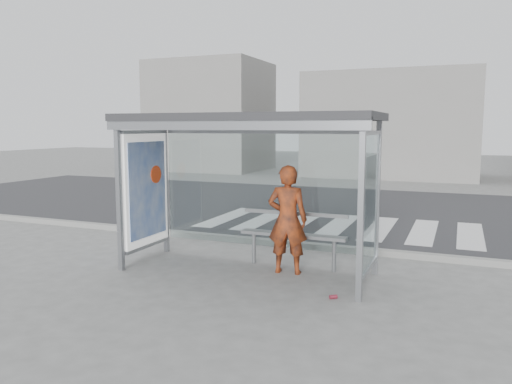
% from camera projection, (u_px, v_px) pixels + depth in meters
% --- Properties ---
extents(ground, '(80.00, 80.00, 0.00)m').
position_uv_depth(ground, '(247.00, 272.00, 8.33)').
color(ground, slate).
rests_on(ground, ground).
extents(road, '(30.00, 10.00, 0.01)m').
position_uv_depth(road, '(341.00, 209.00, 14.75)').
color(road, '#2E2E31').
rests_on(road, ground).
extents(curb, '(30.00, 0.18, 0.12)m').
position_uv_depth(curb, '(285.00, 243.00, 10.11)').
color(curb, gray).
rests_on(curb, ground).
extents(crosswalk, '(6.55, 3.00, 0.00)m').
position_uv_depth(crosswalk, '(338.00, 225.00, 12.26)').
color(crosswalk, silver).
rests_on(crosswalk, ground).
extents(bus_shelter, '(4.25, 1.65, 2.62)m').
position_uv_depth(bus_shelter, '(227.00, 153.00, 8.27)').
color(bus_shelter, gray).
rests_on(bus_shelter, ground).
extents(building_left, '(6.00, 5.00, 6.00)m').
position_uv_depth(building_left, '(211.00, 116.00, 28.22)').
color(building_left, gray).
rests_on(building_left, ground).
extents(building_center, '(8.00, 5.00, 5.00)m').
position_uv_depth(building_center, '(392.00, 125.00, 24.51)').
color(building_center, gray).
rests_on(building_center, ground).
extents(person, '(0.71, 0.51, 1.80)m').
position_uv_depth(person, '(288.00, 220.00, 8.17)').
color(person, '#D14A13').
rests_on(person, ground).
extents(bench, '(1.86, 0.23, 0.96)m').
position_uv_depth(bench, '(293.00, 235.00, 8.55)').
color(bench, slate).
rests_on(bench, ground).
extents(soda_can, '(0.12, 0.11, 0.06)m').
position_uv_depth(soda_can, '(333.00, 297.00, 7.02)').
color(soda_can, '#CA3B52').
rests_on(soda_can, ground).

